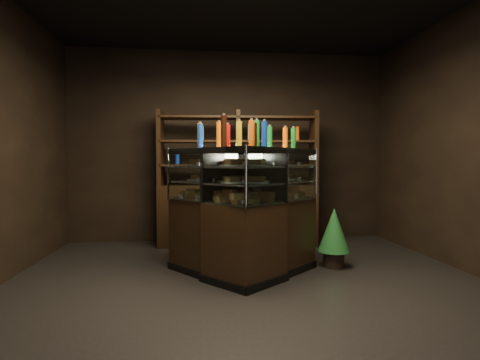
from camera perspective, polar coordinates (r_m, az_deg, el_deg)
ground at (r=3.74m, az=1.84°, el=-16.67°), size 5.00×5.00×0.00m
room_shell at (r=3.60m, az=1.88°, el=13.94°), size 5.02×5.02×3.01m
display_case at (r=4.17m, az=0.50°, el=-7.94°), size 1.75×1.41×1.40m
food_display at (r=4.10m, az=0.51°, el=0.10°), size 1.36×1.02×0.43m
bottles_top at (r=4.11m, az=0.51°, el=6.82°), size 1.18×0.88×0.30m
potted_conifer at (r=4.60m, az=14.13°, el=-7.23°), size 0.37×0.37×0.79m
back_shelving at (r=5.61m, az=-0.33°, el=-3.79°), size 2.37×0.58×2.00m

